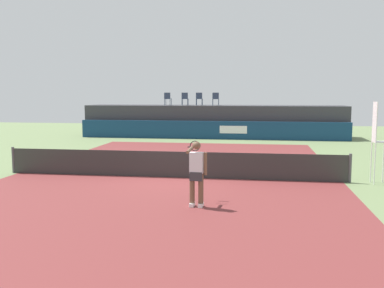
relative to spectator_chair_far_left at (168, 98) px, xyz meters
The scene contains 14 objects.
ground_plane 12.65m from the spectator_chair_far_left, 74.76° to the right, with size 48.00×48.00×0.00m, color #6B7F51.
court_inner 15.51m from the spectator_chair_far_left, 77.72° to the right, with size 12.00×22.00×0.00m, color maroon.
sponsor_wall 4.13m from the spectator_chair_far_left, 23.70° to the right, with size 18.00×0.22×1.20m.
spectator_platform 3.64m from the spectator_chair_far_left, ahead, with size 18.00×2.80×2.20m, color #38383D.
spectator_chair_far_left is the anchor object (origin of this frame).
spectator_chair_left 1.22m from the spectator_chair_far_left, ahead, with size 0.46×0.46×0.89m.
spectator_chair_center 2.22m from the spectator_chair_far_left, ahead, with size 0.46×0.46×0.89m.
spectator_chair_right 3.39m from the spectator_chair_far_left, ahead, with size 0.47×0.47×0.89m.
umpire_chair 18.16m from the spectator_chair_far_left, 55.48° to the right, with size 0.46×0.46×2.76m.
tennis_net 15.44m from the spectator_chair_far_left, 77.72° to the right, with size 12.40×0.02×0.95m, color #2D2D2D.
net_post_near 15.37m from the spectator_chair_far_left, 101.18° to the right, with size 0.10×0.10×1.00m, color #4C4C51.
net_post_far 17.80m from the spectator_chair_far_left, 57.67° to the right, with size 0.10×0.10×1.00m, color #4C4C51.
tennis_player 19.50m from the spectator_chair_far_left, 75.99° to the right, with size 0.64×1.15×1.77m.
tennis_ball 14.94m from the spectator_chair_far_left, 63.93° to the right, with size 0.07×0.07×0.07m, color #D8EA33.
Camera 1 is at (3.05, -15.30, 3.04)m, focal length 40.77 mm.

